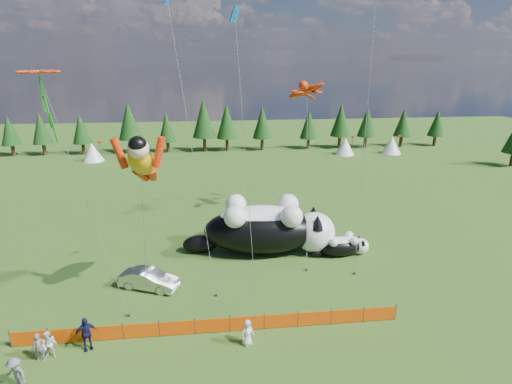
{
  "coord_description": "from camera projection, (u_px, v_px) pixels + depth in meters",
  "views": [
    {
      "loc": [
        0.36,
        -22.45,
        15.09
      ],
      "look_at": [
        3.3,
        4.0,
        6.16
      ],
      "focal_mm": 28.0,
      "sensor_mm": 36.0,
      "label": 1
    }
  ],
  "objects": [
    {
      "name": "ground",
      "position": [
        212.0,
        303.0,
        25.92
      ],
      "size": [
        160.0,
        160.0,
        0.0
      ],
      "primitive_type": "plane",
      "color": "#123509",
      "rests_on": "ground"
    },
    {
      "name": "safety_fence",
      "position": [
        213.0,
        326.0,
        22.93
      ],
      "size": [
        22.06,
        0.06,
        1.1
      ],
      "color": "#262626",
      "rests_on": "ground"
    },
    {
      "name": "tree_line",
      "position": [
        210.0,
        128.0,
        67.05
      ],
      "size": [
        90.0,
        4.0,
        8.0
      ],
      "primitive_type": null,
      "color": "black",
      "rests_on": "ground"
    },
    {
      "name": "festival_tents",
      "position": [
        279.0,
        148.0,
        64.31
      ],
      "size": [
        50.0,
        3.2,
        2.8
      ],
      "primitive_type": null,
      "color": "white",
      "rests_on": "ground"
    },
    {
      "name": "cat_large",
      "position": [
        268.0,
        227.0,
        32.2
      ],
      "size": [
        12.43,
        5.15,
        4.49
      ],
      "rotation": [
        0.0,
        0.0,
        -0.09
      ],
      "color": "black",
      "rests_on": "ground"
    },
    {
      "name": "cat_small",
      "position": [
        343.0,
        245.0,
        32.02
      ],
      "size": [
        4.88,
        1.89,
        1.76
      ],
      "rotation": [
        0.0,
        0.0,
        0.05
      ],
      "color": "black",
      "rests_on": "ground"
    },
    {
      "name": "car",
      "position": [
        149.0,
        279.0,
        27.4
      ],
      "size": [
        4.32,
        2.8,
        1.34
      ],
      "primitive_type": "imported",
      "rotation": [
        0.0,
        0.0,
        1.2
      ],
      "color": "#B9B9BE",
      "rests_on": "ground"
    },
    {
      "name": "spectator_a",
      "position": [
        39.0,
        348.0,
        20.72
      ],
      "size": [
        0.62,
        0.43,
        1.64
      ],
      "primitive_type": "imported",
      "rotation": [
        0.0,
        0.0,
        0.06
      ],
      "color": "slate",
      "rests_on": "ground"
    },
    {
      "name": "spectator_b",
      "position": [
        49.0,
        345.0,
        20.91
      ],
      "size": [
        0.82,
        0.51,
        1.64
      ],
      "primitive_type": "imported",
      "rotation": [
        0.0,
        0.0,
        -0.05
      ],
      "color": "silver",
      "rests_on": "ground"
    },
    {
      "name": "spectator_c",
      "position": [
        86.0,
        334.0,
        21.5
      ],
      "size": [
        1.3,
        1.03,
        1.98
      ],
      "primitive_type": "imported",
      "rotation": [
        0.0,
        0.0,
        0.44
      ],
      "color": "#131435",
      "rests_on": "ground"
    },
    {
      "name": "spectator_d",
      "position": [
        16.0,
        374.0,
        18.91
      ],
      "size": [
        1.28,
        1.03,
        1.76
      ],
      "primitive_type": "imported",
      "rotation": [
        0.0,
        0.0,
        -0.46
      ],
      "color": "slate",
      "rests_on": "ground"
    },
    {
      "name": "spectator_e",
      "position": [
        247.0,
        333.0,
        21.92
      ],
      "size": [
        0.9,
        0.81,
        1.55
      ],
      "primitive_type": "imported",
      "rotation": [
        0.0,
        0.0,
        0.55
      ],
      "color": "silver",
      "rests_on": "ground"
    },
    {
      "name": "superhero_kite",
      "position": [
        142.0,
        162.0,
        22.77
      ],
      "size": [
        4.22,
        4.59,
        11.61
      ],
      "color": "orange",
      "rests_on": "ground"
    },
    {
      "name": "gecko_kite",
      "position": [
        306.0,
        91.0,
        35.47
      ],
      "size": [
        5.79,
        12.97,
        15.82
      ],
      "color": "red",
      "rests_on": "ground"
    },
    {
      "name": "flower_kite",
      "position": [
        39.0,
        75.0,
        22.63
      ],
      "size": [
        5.85,
        4.89,
        15.17
      ],
      "color": "red",
      "rests_on": "ground"
    },
    {
      "name": "diamond_kite_a",
      "position": [
        170.0,
        19.0,
        26.89
      ],
      "size": [
        2.95,
        7.46,
        20.1
      ],
      "color": "#0B5AB0",
      "rests_on": "ground"
    },
    {
      "name": "diamond_kite_c",
      "position": [
        236.0,
        33.0,
        20.47
      ],
      "size": [
        1.38,
        2.8,
        17.95
      ],
      "color": "#0B5AB0",
      "rests_on": "ground"
    }
  ]
}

